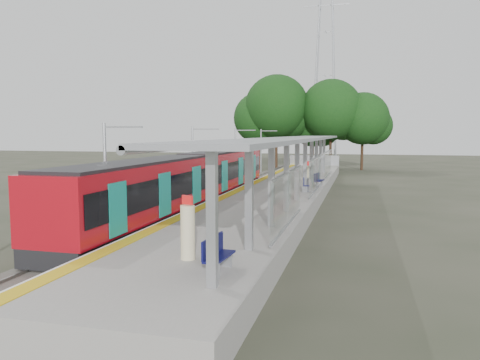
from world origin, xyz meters
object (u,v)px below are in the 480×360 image
Objects in this scene: bench_mid at (305,183)px; bench_far at (318,179)px; train at (191,180)px; bench_near at (216,253)px; info_pillar_near at (188,232)px; info_pillar_far at (306,178)px; litter_bin at (310,185)px.

bench_far is (0.62, 3.04, -0.00)m from bench_mid.
bench_mid is (6.43, 4.73, -0.53)m from train.
bench_near is 1.01× the size of bench_mid.
info_pillar_near reaches higher than bench_mid.
info_pillar_far is (1.55, 18.22, 0.01)m from info_pillar_near.
info_pillar_near is at bearing 144.17° from bench_near.
train is 13.77× the size of info_pillar_near.
bench_mid is 0.74× the size of info_pillar_far.
litter_bin is (1.89, 17.79, -0.41)m from info_pillar_near.
bench_near is 0.76× the size of info_pillar_near.
info_pillar_far is 0.68m from litter_bin.
info_pillar_near is at bearing -96.05° from litter_bin.
litter_bin is at bearing -83.88° from bench_far.
train reaches higher than info_pillar_near.
info_pillar_far is at bearing -4.72° from bench_mid.
info_pillar_near is (4.94, -13.48, -0.18)m from train.
train is 14.36m from info_pillar_near.
bench_mid is 0.36m from info_pillar_far.
bench_mid is at bearing 105.52° from info_pillar_near.
bench_near is 0.75× the size of info_pillar_far.
bench_far is (7.05, 7.78, -0.53)m from train.
train is 8.01m from bench_mid.
train reaches higher than bench_mid.
bench_near reaches higher than bench_mid.
train is at bearing 117.53° from bench_near.
info_pillar_near is 18.28m from info_pillar_far.
train is 8.04m from info_pillar_far.
info_pillar_near reaches higher than bench_far.
bench_near is at bearing -20.06° from info_pillar_near.
bench_near reaches higher than litter_bin.
bench_far is at bearing 104.54° from info_pillar_near.
info_pillar_far is 2.19× the size of litter_bin.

